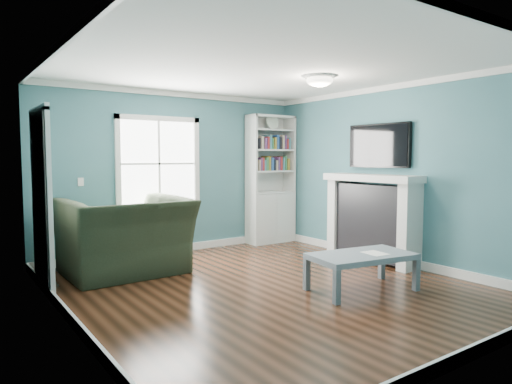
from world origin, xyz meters
TOP-DOWN VIEW (x-y plane):
  - floor at (0.00, 0.00)m, footprint 5.00×5.00m
  - room_walls at (0.00, 0.00)m, footprint 5.00×5.00m
  - trim at (0.00, 0.00)m, footprint 4.50×5.00m
  - window at (-0.30, 2.49)m, footprint 1.40×0.06m
  - bookshelf at (1.77, 2.30)m, footprint 0.90×0.35m
  - fireplace at (2.08, 0.20)m, footprint 0.44×1.58m
  - tv at (2.20, 0.20)m, footprint 0.06×1.10m
  - door at (-2.22, 1.40)m, footprint 0.12×0.98m
  - ceiling_fixture at (0.90, 0.10)m, footprint 0.38×0.38m
  - light_switch at (-1.50, 2.48)m, footprint 0.08×0.01m
  - recliner at (-1.17, 1.60)m, footprint 1.58×1.05m
  - coffee_table at (0.82, -0.73)m, footprint 1.28×0.83m
  - paper_sheet at (0.95, -0.81)m, footprint 0.25×0.30m

SIDE VIEW (x-z plane):
  - floor at x=0.00m, z-range 0.00..0.00m
  - coffee_table at x=0.82m, z-range 0.16..0.60m
  - paper_sheet at x=0.95m, z-range 0.44..0.44m
  - fireplace at x=2.08m, z-range -0.01..1.29m
  - recliner at x=-1.17m, z-range 0.00..1.36m
  - bookshelf at x=1.77m, z-range -0.23..2.08m
  - door at x=-2.22m, z-range -0.01..2.16m
  - light_switch at x=-1.50m, z-range 1.14..1.26m
  - trim at x=0.00m, z-range -0.06..2.54m
  - window at x=-0.30m, z-range 0.70..2.20m
  - room_walls at x=0.00m, z-range -0.92..4.08m
  - tv at x=2.20m, z-range 1.40..2.05m
  - ceiling_fixture at x=0.90m, z-range 2.47..2.63m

